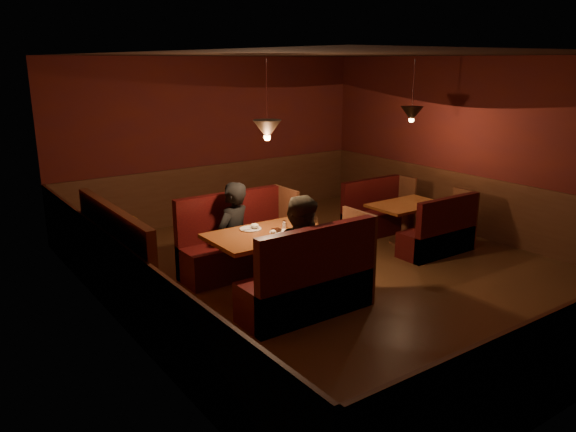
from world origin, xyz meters
TOP-DOWN VIEW (x-y plane):
  - room at (-0.28, 0.04)m, footprint 6.02×7.02m
  - main_table at (-1.14, 0.02)m, footprint 1.47×0.89m
  - main_bench_far at (-1.12, 0.85)m, footprint 1.62×0.58m
  - main_bench_near at (-1.12, -0.82)m, footprint 1.62×0.58m
  - second_table at (1.72, 0.41)m, footprint 1.15×0.74m
  - second_bench_far at (1.74, 1.10)m, footprint 1.27×0.48m
  - second_bench_near at (1.74, -0.28)m, footprint 1.27×0.48m
  - diner_a at (-1.25, 0.72)m, footprint 0.71×0.61m
  - diner_b at (-1.05, -0.60)m, footprint 1.01×0.91m

SIDE VIEW (x-z plane):
  - second_bench_far at x=1.74m, z-range -0.17..0.74m
  - second_bench_near at x=1.74m, z-range -0.17..0.74m
  - main_bench_far at x=-1.12m, z-range -0.20..0.90m
  - main_bench_near at x=-1.12m, z-range -0.20..0.90m
  - second_table at x=1.72m, z-range 0.16..0.81m
  - main_table at x=-1.14m, z-range 0.09..1.12m
  - diner_a at x=-1.25m, z-range 0.00..1.66m
  - diner_b at x=-1.05m, z-range 0.00..1.71m
  - room at x=-0.28m, z-range -0.41..2.51m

